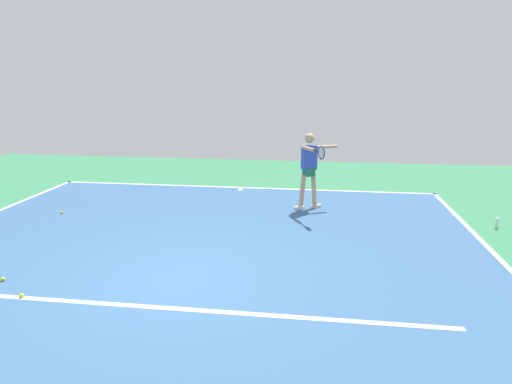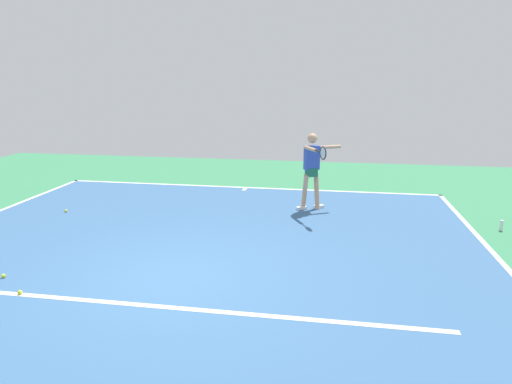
# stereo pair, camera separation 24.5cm
# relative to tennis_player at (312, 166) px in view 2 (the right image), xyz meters

# --- Properties ---
(ground_plane) EXTENTS (21.12, 21.12, 0.00)m
(ground_plane) POSITION_rel_tennis_player_xyz_m (1.95, 4.18, -1.05)
(ground_plane) COLOR #388456
(court_surface) EXTENTS (10.69, 12.23, 0.00)m
(court_surface) POSITION_rel_tennis_player_xyz_m (1.95, 4.18, -1.05)
(court_surface) COLOR #38608E
(court_surface) RESTS_ON ground_plane
(court_line_baseline_near) EXTENTS (10.69, 0.10, 0.01)m
(court_line_baseline_near) POSITION_rel_tennis_player_xyz_m (1.95, -1.88, -1.05)
(court_line_baseline_near) COLOR white
(court_line_baseline_near) RESTS_ON ground_plane
(court_line_service) EXTENTS (8.02, 0.10, 0.01)m
(court_line_service) POSITION_rel_tennis_player_xyz_m (1.95, 5.08, -1.05)
(court_line_service) COLOR white
(court_line_service) RESTS_ON ground_plane
(court_line_centre_mark) EXTENTS (0.10, 0.30, 0.01)m
(court_line_centre_mark) POSITION_rel_tennis_player_xyz_m (1.95, -1.68, -1.05)
(court_line_centre_mark) COLOR white
(court_line_centre_mark) RESTS_ON ground_plane
(tennis_player) EXTENTS (0.99, 1.40, 1.81)m
(tennis_player) POSITION_rel_tennis_player_xyz_m (0.00, 0.00, 0.00)
(tennis_player) COLOR tan
(tennis_player) RESTS_ON ground_plane
(tennis_ball_near_service_line) EXTENTS (0.07, 0.07, 0.07)m
(tennis_ball_near_service_line) POSITION_rel_tennis_player_xyz_m (5.63, 1.21, -1.02)
(tennis_ball_near_service_line) COLOR yellow
(tennis_ball_near_service_line) RESTS_ON ground_plane
(tennis_ball_by_sideline) EXTENTS (0.07, 0.07, 0.07)m
(tennis_ball_by_sideline) POSITION_rel_tennis_player_xyz_m (4.56, 4.62, -1.02)
(tennis_ball_by_sideline) COLOR #CCE033
(tennis_ball_by_sideline) RESTS_ON ground_plane
(tennis_ball_far_corner) EXTENTS (0.07, 0.07, 0.07)m
(tennis_ball_far_corner) POSITION_rel_tennis_player_xyz_m (3.93, 5.08, -1.02)
(tennis_ball_far_corner) COLOR yellow
(tennis_ball_far_corner) RESTS_ON ground_plane
(water_bottle) EXTENTS (0.07, 0.07, 0.22)m
(water_bottle) POSITION_rel_tennis_player_xyz_m (-3.91, 0.92, -0.94)
(water_bottle) COLOR white
(water_bottle) RESTS_ON ground_plane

